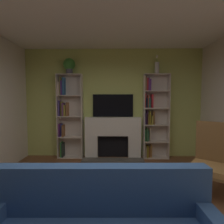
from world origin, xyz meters
TOP-DOWN VIEW (x-y plane):
  - ground_plane at (0.00, 0.00)m, footprint 6.38×6.38m
  - wall_back_accent at (0.00, 2.69)m, footprint 4.73×0.06m
  - fireplace at (0.00, 2.54)m, footprint 1.54×0.54m
  - tv at (0.00, 2.63)m, footprint 1.05×0.06m
  - bookshelf_left at (-1.19, 2.56)m, footprint 0.65×0.27m
  - bookshelf_right at (1.03, 2.56)m, footprint 0.65×0.27m
  - potted_plant at (-1.11, 2.51)m, footprint 0.30×0.30m
  - vase_with_flowers at (1.11, 2.51)m, footprint 0.11×0.11m
  - armchair at (1.61, 0.67)m, footprint 0.82×0.82m
  - coffee_table at (-0.06, -0.11)m, footprint 0.72×0.46m

SIDE VIEW (x-z plane):
  - ground_plane at x=0.00m, z-range 0.00..0.00m
  - coffee_table at x=-0.06m, z-range 0.14..0.54m
  - armchair at x=1.61m, z-range -0.02..1.13m
  - fireplace at x=0.00m, z-range 0.03..1.09m
  - bookshelf_right at x=1.03m, z-range 0.00..2.16m
  - bookshelf_left at x=-1.19m, z-range 0.02..2.19m
  - tv at x=0.00m, z-range 1.07..1.65m
  - wall_back_accent at x=0.00m, z-range 0.00..2.83m
  - vase_with_flowers at x=1.11m, z-range 2.11..2.58m
  - potted_plant at x=-1.11m, z-range 2.19..2.59m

